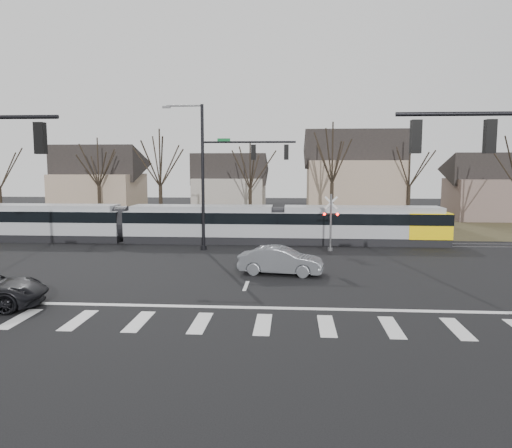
{
  "coord_description": "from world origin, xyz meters",
  "views": [
    {
      "loc": [
        2.25,
        -22.3,
        6.0
      ],
      "look_at": [
        0.0,
        9.0,
        2.3
      ],
      "focal_mm": 35.0,
      "sensor_mm": 36.0,
      "label": 1
    }
  ],
  "objects": [
    {
      "name": "house_d",
      "position": [
        24.0,
        35.0,
        3.97
      ],
      "size": [
        8.64,
        7.56,
        7.65
      ],
      "color": "brown",
      "rests_on": "ground"
    },
    {
      "name": "crosswalk",
      "position": [
        0.0,
        -4.0,
        0.01
      ],
      "size": [
        27.0,
        2.6,
        0.01
      ],
      "color": "silver",
      "rests_on": "ground"
    },
    {
      "name": "grass_verge",
      "position": [
        0.0,
        32.0,
        0.01
      ],
      "size": [
        140.0,
        28.0,
        0.01
      ],
      "primitive_type": "cube",
      "color": "#38331E",
      "rests_on": "ground"
    },
    {
      "name": "tram",
      "position": [
        -4.89,
        16.0,
        1.57
      ],
      "size": [
        37.99,
        2.82,
        2.88
      ],
      "color": "gray",
      "rests_on": "ground"
    },
    {
      "name": "sedan",
      "position": [
        1.67,
        4.85,
        0.76
      ],
      "size": [
        2.95,
        5.09,
        1.52
      ],
      "primitive_type": "imported",
      "rotation": [
        0.0,
        0.0,
        1.42
      ],
      "color": "#595B61",
      "rests_on": "ground"
    },
    {
      "name": "house_a",
      "position": [
        -20.0,
        34.0,
        4.46
      ],
      "size": [
        9.72,
        8.64,
        8.6
      ],
      "color": "gray",
      "rests_on": "ground"
    },
    {
      "name": "house_c",
      "position": [
        9.0,
        33.0,
        5.23
      ],
      "size": [
        10.8,
        8.64,
        10.1
      ],
      "color": "gray",
      "rests_on": "ground"
    },
    {
      "name": "signal_pole_far",
      "position": [
        -2.41,
        12.5,
        5.7
      ],
      "size": [
        9.28,
        0.44,
        10.2
      ],
      "color": "black",
      "rests_on": "ground"
    },
    {
      "name": "rail_pair",
      "position": [
        0.0,
        15.8,
        0.03
      ],
      "size": [
        90.0,
        1.52,
        0.06
      ],
      "color": "#59595E",
      "rests_on": "ground"
    },
    {
      "name": "stop_line",
      "position": [
        0.0,
        -1.8,
        0.01
      ],
      "size": [
        28.0,
        0.35,
        0.01
      ],
      "primitive_type": "cube",
      "color": "silver",
      "rests_on": "ground"
    },
    {
      "name": "house_b",
      "position": [
        -5.0,
        36.0,
        3.97
      ],
      "size": [
        8.64,
        7.56,
        7.65
      ],
      "color": "gray",
      "rests_on": "ground"
    },
    {
      "name": "ground",
      "position": [
        0.0,
        0.0,
        0.0
      ],
      "size": [
        140.0,
        140.0,
        0.0
      ],
      "primitive_type": "plane",
      "color": "black"
    },
    {
      "name": "lane_dashes",
      "position": [
        0.0,
        16.0,
        0.01
      ],
      "size": [
        0.18,
        30.0,
        0.01
      ],
      "color": "silver",
      "rests_on": "ground"
    },
    {
      "name": "tree_row",
      "position": [
        2.0,
        26.0,
        5.0
      ],
      "size": [
        59.2,
        7.2,
        10.0
      ],
      "color": "black",
      "rests_on": "ground"
    },
    {
      "name": "rail_crossing_signal",
      "position": [
        5.0,
        12.79,
        1.89
      ],
      "size": [
        1.08,
        0.36,
        4.0
      ],
      "color": "#59595B",
      "rests_on": "ground"
    }
  ]
}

